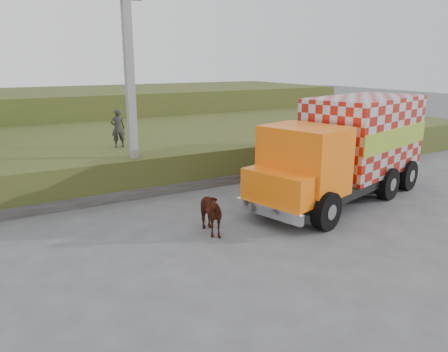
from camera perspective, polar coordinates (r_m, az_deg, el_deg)
ground at (r=13.80m, az=-1.25°, el=-6.80°), size 120.00×120.00×0.00m
embankment at (r=22.56m, az=-13.52°, el=3.35°), size 40.00×12.00×1.50m
embankment_far at (r=34.02m, az=-19.45°, el=7.97°), size 40.00×12.00×3.00m
retaining_strip at (r=16.74m, az=-14.26°, el=-2.60°), size 16.00×0.50×0.40m
utility_pole at (r=16.71m, az=-12.15°, el=11.05°), size 1.20×0.30×8.00m
cargo_truck at (r=16.97m, az=15.86°, el=3.57°), size 8.82×4.83×3.75m
cow at (r=13.17m, az=-2.24°, el=-4.71°), size 0.88×1.68×1.37m
pedestrian at (r=19.11m, az=-13.67°, el=6.10°), size 0.65×0.47×1.63m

